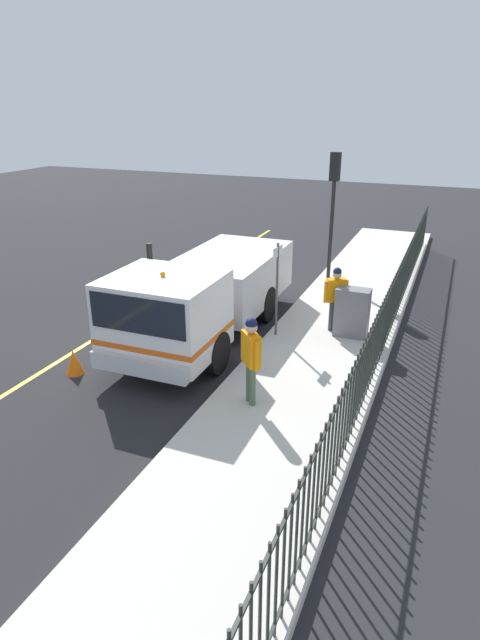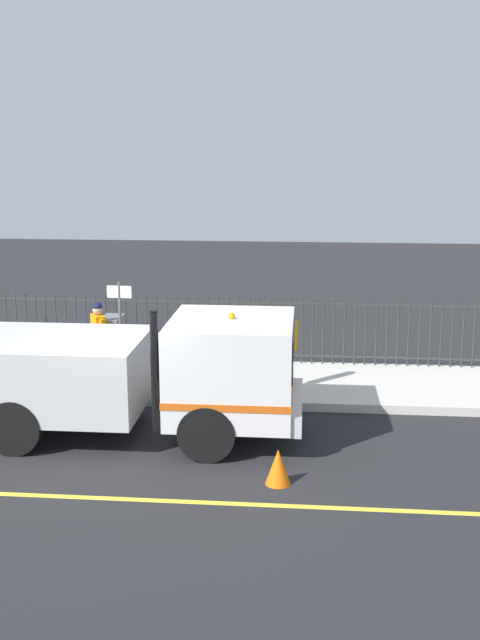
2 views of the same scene
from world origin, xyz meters
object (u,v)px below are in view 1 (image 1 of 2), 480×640
work_truck (201,294)px  traffic_light_near (334,191)px  worker_standing (251,352)px  street_sign (277,279)px  utility_cabinet (352,313)px  traffic_cone (74,362)px  pedestrian_distant (336,292)px

work_truck → traffic_light_near: bearing=-107.7°
worker_standing → street_sign: (-0.60, 3.27, 0.38)m
worker_standing → utility_cabinet: bearing=-58.4°
traffic_cone → street_sign: (3.52, 3.31, 1.35)m
worker_standing → utility_cabinet: 4.10m
work_truck → worker_standing: 3.49m
worker_standing → utility_cabinet: (1.13, 3.91, -0.46)m
traffic_cone → street_sign: 5.02m
worker_standing → traffic_light_near: size_ratio=0.44×
worker_standing → traffic_light_near: traffic_light_near is taller
work_truck → worker_standing: work_truck is taller
traffic_light_near → traffic_cone: bearing=71.0°
pedestrian_distant → utility_cabinet: bearing=126.9°
traffic_light_near → street_sign: (-0.10, -5.09, -1.36)m
pedestrian_distant → street_sign: (-1.26, -0.82, 0.44)m
traffic_cone → street_sign: bearing=43.2°
pedestrian_distant → traffic_cone: 6.39m
work_truck → pedestrian_distant: (2.98, 1.49, -0.05)m
work_truck → traffic_light_near: 6.28m
traffic_light_near → worker_standing: bearing=97.7°
pedestrian_distant → traffic_light_near: (-1.17, 4.27, 1.81)m
work_truck → traffic_light_near: (1.81, 5.75, 1.75)m
traffic_light_near → utility_cabinet: size_ratio=3.26×
street_sign → pedestrian_distant: bearing=33.1°
work_truck → pedestrian_distant: bearing=-153.8°
work_truck → traffic_cone: size_ratio=12.14×
worker_standing → utility_cabinet: size_ratio=1.44×
worker_standing → street_sign: size_ratio=0.75×
work_truck → pedestrian_distant: work_truck is taller
pedestrian_distant → utility_cabinet: size_ratio=1.35×
worker_standing → traffic_light_near: bearing=-38.9°
traffic_light_near → pedestrian_distant: bearing=109.6°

